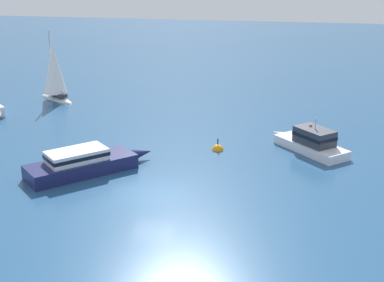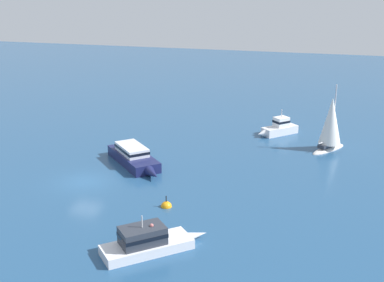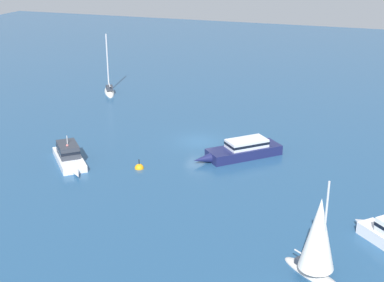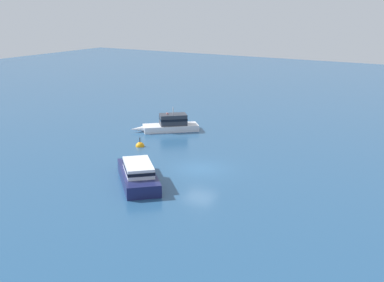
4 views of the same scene
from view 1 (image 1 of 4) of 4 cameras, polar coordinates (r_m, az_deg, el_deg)
ground_plane at (r=33.98m, az=-3.94°, el=-5.22°), size 160.00×160.00×0.00m
launch at (r=37.27m, az=-10.69°, el=-2.11°), size 7.36×7.23×1.64m
sloop at (r=55.09m, az=-13.51°, el=6.49°), size 4.55×3.61×6.83m
cabin_cruiser_1 at (r=41.30m, az=11.74°, el=-0.06°), size 5.71×6.10×2.50m
channel_buoy at (r=40.90m, az=2.57°, el=-0.89°), size 0.82×0.82×1.27m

